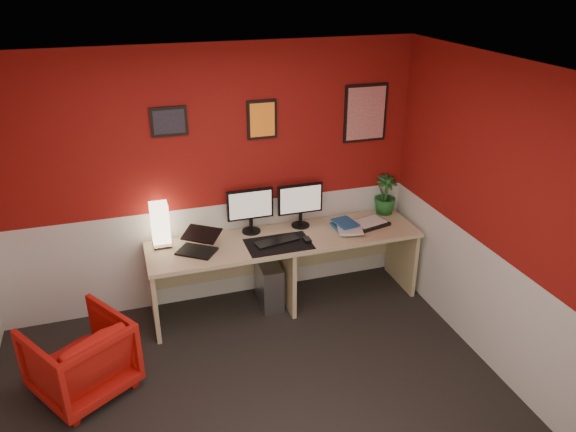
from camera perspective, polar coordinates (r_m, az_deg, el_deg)
The scene contains 24 objects.
ground at distance 4.40m, azimuth -2.88°, elevation -20.09°, with size 4.00×3.50×0.01m, color black.
ceiling at distance 3.18m, azimuth -3.86°, elevation 13.79°, with size 4.00×3.50×0.01m, color white.
wall_back at distance 5.18m, azimuth -8.19°, elevation 3.58°, with size 4.00×0.01×2.50m, color maroon.
wall_right at distance 4.49m, azimuth 22.26°, elevation -1.58°, with size 0.01×3.50×2.50m, color maroon.
wainscot_back at distance 5.49m, azimuth -7.72°, elevation -3.75°, with size 4.00×0.01×1.00m, color silver.
wainscot_right at distance 4.84m, azimuth 20.78°, elevation -9.57°, with size 0.01×3.50×1.00m, color silver.
desk at distance 5.39m, azimuth -0.27°, elevation -5.72°, with size 2.60×0.65×0.73m, color tan.
shoji_lamp at distance 5.12m, azimuth -13.11°, elevation -1.02°, with size 0.16×0.16×0.40m, color #FFE5B2.
laptop at distance 4.98m, azimuth -9.53°, elevation -2.61°, with size 0.33×0.23×0.22m, color black.
monitor_left at distance 5.22m, azimuth -3.92°, elevation 1.21°, with size 0.45×0.06×0.58m, color black.
monitor_right at distance 5.33m, azimuth 1.33°, elevation 1.78°, with size 0.45×0.06×0.58m, color black.
desk_mat at distance 5.09m, azimuth -0.98°, elevation -2.92°, with size 0.60×0.38×0.01m, color black.
keyboard at distance 5.12m, azimuth -1.16°, elevation -2.62°, with size 0.42×0.14×0.02m, color black.
mouse at distance 5.13m, azimuth 1.98°, elevation -2.48°, with size 0.06×0.10×0.03m, color black.
book_bottom at distance 5.37m, azimuth 4.93°, elevation -1.37°, with size 0.20×0.27×0.03m, color #1E518B.
book_middle at distance 5.33m, azimuth 5.17°, elevation -1.24°, with size 0.23×0.32×0.02m, color silver.
book_top at distance 5.34m, azimuth 5.11°, elevation -0.92°, with size 0.19×0.25×0.02m, color #1E518B.
zen_tray at distance 5.52m, azimuth 8.45°, elevation -0.76°, with size 0.35×0.25×0.03m, color black.
potted_plant at distance 5.73m, azimuth 10.06°, elevation 2.20°, with size 0.23×0.23×0.41m, color #19591E.
pc_tower at distance 5.47m, azimuth -1.99°, elevation -6.93°, with size 0.20×0.45×0.45m, color #99999E.
armchair at distance 4.69m, azimuth -20.77°, elevation -13.57°, with size 0.67×0.69×0.63m, color red.
art_left at distance 4.94m, azimuth -12.26°, elevation 9.57°, with size 0.32×0.02×0.26m, color black.
art_center at distance 5.10m, azimuth -2.71°, elevation 9.97°, with size 0.28×0.02×0.36m, color orange.
art_right at distance 5.45m, azimuth 8.04°, elevation 10.53°, with size 0.44×0.02×0.56m, color red.
Camera 1 is at (-0.74, -3.03, 3.11)m, focal length 34.25 mm.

